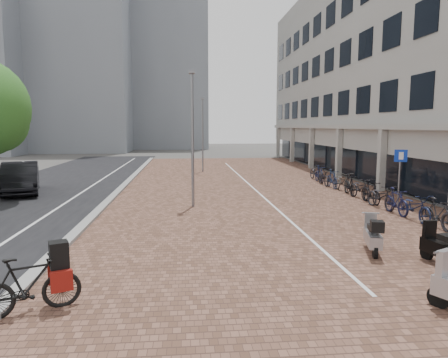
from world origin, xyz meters
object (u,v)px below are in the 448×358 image
parking_sign (400,169)px  scooter_front (373,234)px  car_dark (20,178)px  hero_bike (28,284)px  scooter_mid (445,246)px

parking_sign → scooter_front: bearing=-106.1°
car_dark → scooter_front: size_ratio=3.22×
scooter_front → parking_sign: bearing=73.5°
hero_bike → scooter_mid: (9.21, 1.61, -0.04)m
scooter_mid → parking_sign: size_ratio=0.64×
car_dark → scooter_mid: (14.83, -12.69, -0.26)m
scooter_mid → parking_sign: bearing=61.9°
car_dark → scooter_front: 17.76m
car_dark → scooter_mid: car_dark is taller
car_dark → parking_sign: size_ratio=1.98×
hero_bike → scooter_mid: 9.35m
scooter_mid → parking_sign: (2.79, 7.24, 1.12)m
parking_sign → hero_bike: bearing=-125.7°
scooter_mid → hero_bike: bearing=-177.1°
car_dark → scooter_mid: bearing=-58.8°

